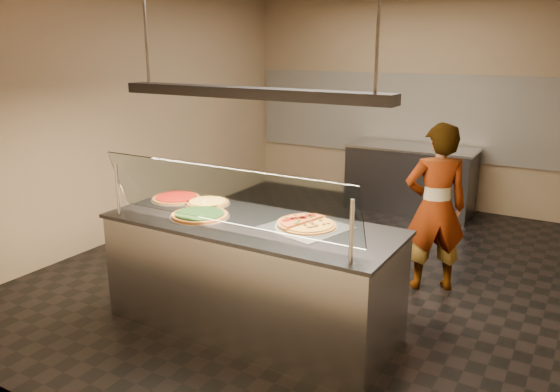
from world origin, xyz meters
The scene contains 19 objects.
ground centered at (0.00, 0.00, -0.01)m, with size 5.00×6.00×0.02m, color black.
wall_back centered at (0.00, 3.01, 1.50)m, with size 5.00×0.02×3.00m, color #9E8265.
wall_front centered at (0.00, -3.01, 1.50)m, with size 5.00×0.02×3.00m, color #9E8265.
wall_left centered at (-2.51, 0.00, 1.50)m, with size 0.02×6.00×3.00m, color #9E8265.
tile_band centered at (0.00, 2.98, 1.30)m, with size 4.90×0.02×1.20m, color silver.
serving_counter centered at (0.12, -1.41, 0.47)m, with size 2.41×0.94×0.93m.
sneeze_guard centered at (0.12, -1.75, 1.23)m, with size 2.17×0.18×0.54m.
perforated_tray centered at (0.56, -1.29, 0.94)m, with size 0.68×0.68×0.01m.
half_pizza_pepperoni centered at (0.45, -1.29, 0.96)m, with size 0.34×0.50×0.05m.
half_pizza_sausage centered at (0.67, -1.30, 0.96)m, with size 0.34×0.50×0.04m.
pizza_spinach centered at (-0.32, -1.50, 0.95)m, with size 0.50×0.50×0.03m.
pizza_cheese centered at (-0.50, -1.17, 0.94)m, with size 0.40×0.40×0.03m.
pizza_tomato centered at (-0.84, -1.19, 0.94)m, with size 0.46×0.46×0.03m.
pizza_spatula centered at (-0.45, -1.25, 0.96)m, with size 0.22×0.22×0.02m.
prep_table centered at (0.20, 2.55, 0.47)m, with size 1.76×0.74×0.93m.
worker centered at (1.19, 0.13, 0.81)m, with size 0.59×0.39×1.62m, color #22202B.
heat_lamp_housing centered at (0.12, -1.41, 1.95)m, with size 2.30×0.18×0.08m, color #35353A.
lamp_rod_left centered at (-0.88, -1.41, 2.50)m, with size 0.02×0.02×1.01m, color #B7B7BC.
lamp_rod_right centered at (1.12, -1.41, 2.50)m, with size 0.02×0.02×1.01m, color #B7B7BC.
Camera 1 is at (2.42, -4.86, 2.30)m, focal length 35.00 mm.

